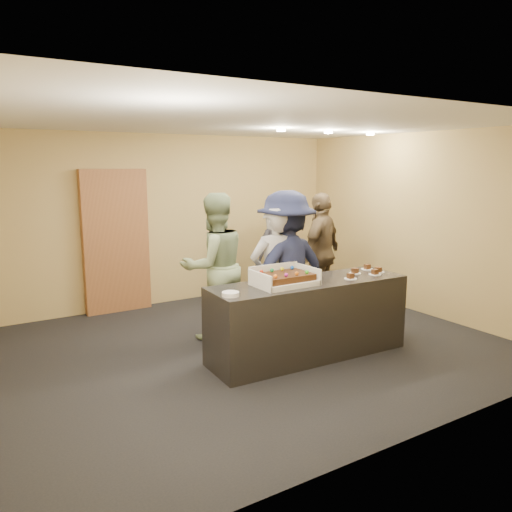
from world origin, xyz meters
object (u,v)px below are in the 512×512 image
object	(u,v)px
serving_counter	(308,319)
person_dark_suit	(279,250)
person_brown_extra	(321,252)
person_navy_man	(286,269)
storage_cabinet	(116,242)
sheet_cake	(285,277)
person_server_grey	(274,278)
plate_stack	(231,294)
cake_box	(283,281)
person_sage_man	(214,267)

from	to	relation	value
serving_counter	person_dark_suit	xyz separation A→B (m)	(1.14, 2.27, 0.38)
person_brown_extra	person_navy_man	bearing A→B (deg)	9.15
storage_cabinet	sheet_cake	xyz separation A→B (m)	(1.01, -3.01, -0.08)
person_navy_man	person_dark_suit	bearing A→B (deg)	-125.78
person_server_grey	person_brown_extra	bearing A→B (deg)	-146.19
plate_stack	person_brown_extra	world-z (taller)	person_brown_extra
person_brown_extra	plate_stack	bearing A→B (deg)	5.55
storage_cabinet	person_brown_extra	distance (m)	3.12
sheet_cake	person_server_grey	bearing A→B (deg)	71.09
plate_stack	person_server_grey	size ratio (longest dim) A/B	0.10
storage_cabinet	person_dark_suit	distance (m)	2.61
cake_box	person_brown_extra	xyz separation A→B (m)	(1.66, 1.37, -0.04)
person_brown_extra	person_dark_suit	bearing A→B (deg)	-105.25
person_server_grey	person_sage_man	distance (m)	0.84
person_sage_man	person_navy_man	world-z (taller)	person_navy_man
cake_box	person_navy_man	world-z (taller)	person_navy_man
person_dark_suit	person_server_grey	bearing A→B (deg)	52.50
plate_stack	person_navy_man	distance (m)	1.21
person_dark_suit	sheet_cake	bearing A→B (deg)	55.47
plate_stack	person_server_grey	bearing A→B (deg)	31.50
cake_box	person_brown_extra	distance (m)	2.15
plate_stack	person_server_grey	distance (m)	1.06
cake_box	person_navy_man	bearing A→B (deg)	52.06
sheet_cake	person_dark_suit	xyz separation A→B (m)	(1.49, 2.27, -0.16)
plate_stack	person_dark_suit	xyz separation A→B (m)	(2.23, 2.38, -0.09)
cake_box	storage_cabinet	bearing A→B (deg)	108.64
storage_cabinet	person_dark_suit	xyz separation A→B (m)	(2.49, -0.73, -0.25)
plate_stack	person_sage_man	xyz separation A→B (m)	(0.46, 1.26, 0.02)
person_server_grey	person_dark_suit	size ratio (longest dim) A/B	1.05
person_server_grey	person_dark_suit	distance (m)	2.26
serving_counter	sheet_cake	distance (m)	0.65
storage_cabinet	cake_box	size ratio (longest dim) A/B	3.18
storage_cabinet	person_navy_man	world-z (taller)	storage_cabinet
serving_counter	person_dark_suit	world-z (taller)	person_dark_suit
sheet_cake	person_navy_man	bearing A→B (deg)	53.62
serving_counter	sheet_cake	world-z (taller)	sheet_cake
storage_cabinet	plate_stack	size ratio (longest dim) A/B	12.15
sheet_cake	person_dark_suit	size ratio (longest dim) A/B	0.35
person_sage_man	sheet_cake	bearing A→B (deg)	103.61
serving_counter	cake_box	size ratio (longest dim) A/B	3.52
person_server_grey	person_dark_suit	world-z (taller)	person_server_grey
storage_cabinet	person_dark_suit	bearing A→B (deg)	-16.40
person_dark_suit	cake_box	bearing A→B (deg)	55.19
person_server_grey	person_navy_man	bearing A→B (deg)	-178.42
person_server_grey	person_sage_man	world-z (taller)	person_sage_man
person_sage_man	person_brown_extra	size ratio (longest dim) A/B	1.03
person_server_grey	person_dark_suit	bearing A→B (deg)	-124.57
person_dark_suit	person_navy_man	bearing A→B (deg)	56.30
cake_box	person_server_grey	world-z (taller)	person_server_grey
serving_counter	person_server_grey	xyz separation A→B (m)	(-0.19, 0.45, 0.43)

